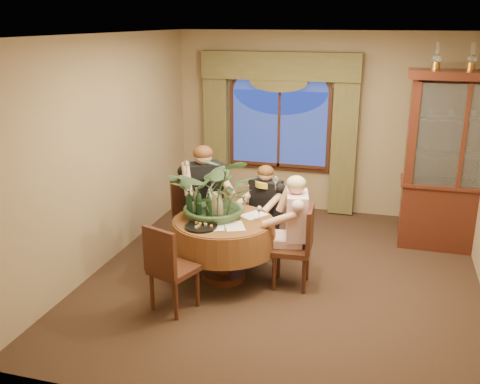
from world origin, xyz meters
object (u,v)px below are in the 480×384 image
(chair_back, at_px, (193,217))
(olive_bowl, at_px, (226,220))
(person_scarf, at_px, (266,211))
(stoneware_vase, at_px, (217,204))
(china_cabinet, at_px, (458,163))
(wine_bottle_4, at_px, (209,202))
(person_pink, at_px, (296,230))
(wine_bottle_3, at_px, (197,201))
(wine_bottle_2, at_px, (209,199))
(wine_bottle_0, at_px, (209,207))
(chair_back_right, at_px, (260,221))
(wine_bottle_5, at_px, (199,204))
(person_back, at_px, (203,201))
(chair_right, at_px, (292,247))
(centerpiece_plant, at_px, (218,161))
(oil_lamp_center, at_px, (472,57))
(dining_table, at_px, (224,249))
(chair_front_left, at_px, (174,267))
(oil_lamp_left, at_px, (437,56))
(wine_bottle_1, at_px, (189,204))

(chair_back, height_order, olive_bowl, chair_back)
(person_scarf, height_order, stoneware_vase, person_scarf)
(china_cabinet, bearing_deg, wine_bottle_4, -149.87)
(person_scarf, bearing_deg, person_pink, 150.54)
(wine_bottle_3, height_order, wine_bottle_4, same)
(stoneware_vase, distance_m, wine_bottle_2, 0.14)
(person_scarf, distance_m, wine_bottle_0, 1.04)
(wine_bottle_3, bearing_deg, chair_back_right, 48.65)
(person_scarf, distance_m, wine_bottle_5, 1.07)
(person_back, bearing_deg, wine_bottle_4, 79.50)
(chair_back_right, bearing_deg, chair_right, 146.27)
(person_scarf, relative_size, centerpiece_plant, 1.02)
(oil_lamp_center, height_order, wine_bottle_2, oil_lamp_center)
(stoneware_vase, relative_size, wine_bottle_5, 0.84)
(china_cabinet, height_order, centerpiece_plant, china_cabinet)
(person_scarf, relative_size, olive_bowl, 7.82)
(chair_back, distance_m, wine_bottle_4, 0.84)
(stoneware_vase, bearing_deg, person_scarf, 57.86)
(dining_table, bearing_deg, olive_bowl, -53.17)
(person_back, relative_size, olive_bowl, 9.40)
(china_cabinet, bearing_deg, wine_bottle_0, -147.30)
(chair_front_left, distance_m, wine_bottle_4, 0.98)
(dining_table, height_order, person_pink, person_pink)
(person_back, height_order, person_scarf, person_back)
(oil_lamp_center, bearing_deg, chair_right, -137.85)
(wine_bottle_3, bearing_deg, oil_lamp_left, 32.54)
(china_cabinet, distance_m, wine_bottle_4, 3.31)
(wine_bottle_0, distance_m, wine_bottle_3, 0.25)
(stoneware_vase, distance_m, wine_bottle_0, 0.20)
(oil_lamp_center, xyz_separation_m, wine_bottle_0, (-2.81, -1.80, -1.60))
(person_back, relative_size, wine_bottle_1, 4.44)
(chair_back_right, distance_m, person_scarf, 0.15)
(chair_back, bearing_deg, wine_bottle_3, 71.68)
(chair_right, bearing_deg, wine_bottle_2, 79.40)
(chair_front_left, bearing_deg, chair_back_right, 90.63)
(wine_bottle_0, bearing_deg, person_back, 114.39)
(chair_right, relative_size, person_scarf, 0.79)
(wine_bottle_4, bearing_deg, wine_bottle_1, -152.39)
(stoneware_vase, distance_m, wine_bottle_4, 0.10)
(oil_lamp_left, relative_size, wine_bottle_0, 1.03)
(person_back, xyz_separation_m, wine_bottle_5, (0.17, -0.64, 0.18))
(person_scarf, bearing_deg, wine_bottle_4, 76.74)
(china_cabinet, relative_size, olive_bowl, 15.08)
(chair_back, xyz_separation_m, person_scarf, (0.95, 0.15, 0.13))
(china_cabinet, bearing_deg, wine_bottle_3, -151.13)
(china_cabinet, height_order, stoneware_vase, china_cabinet)
(chair_back_right, relative_size, wine_bottle_1, 2.91)
(dining_table, xyz_separation_m, oil_lamp_left, (2.25, 1.72, 2.14))
(olive_bowl, bearing_deg, person_scarf, 73.12)
(person_scarf, xyz_separation_m, wine_bottle_4, (-0.51, -0.73, 0.31))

